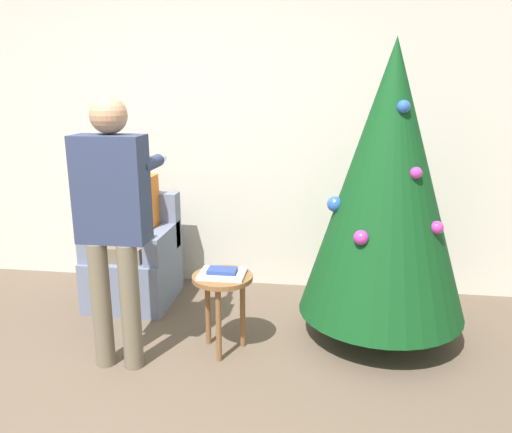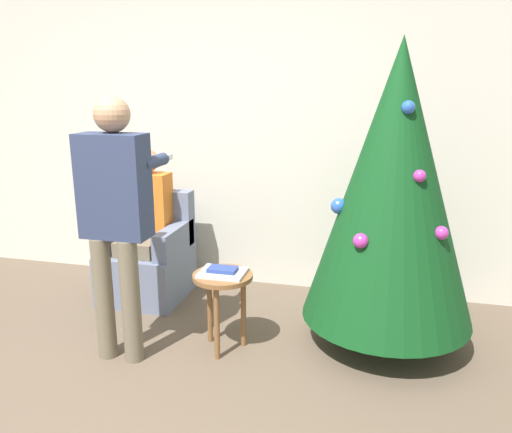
% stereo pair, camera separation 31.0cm
% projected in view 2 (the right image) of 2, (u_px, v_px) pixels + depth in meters
% --- Properties ---
extents(wall_back, '(8.00, 0.06, 2.70)m').
position_uv_depth(wall_back, '(230.00, 129.00, 4.21)').
color(wall_back, beige).
rests_on(wall_back, ground_plane).
extents(christmas_tree, '(1.11, 1.11, 2.00)m').
position_uv_depth(christmas_tree, '(394.00, 185.00, 3.16)').
color(christmas_tree, brown).
rests_on(christmas_tree, ground_plane).
extents(armchair, '(0.63, 0.64, 0.86)m').
position_uv_depth(armchair, '(148.00, 259.00, 4.14)').
color(armchair, slate).
rests_on(armchair, ground_plane).
extents(person_seated, '(0.36, 0.46, 1.22)m').
position_uv_depth(person_seated, '(145.00, 219.00, 4.03)').
color(person_seated, '#6B604C').
rests_on(person_seated, ground_plane).
extents(person_standing, '(0.43, 0.57, 1.65)m').
position_uv_depth(person_standing, '(115.00, 207.00, 3.04)').
color(person_standing, '#6B604C').
rests_on(person_standing, ground_plane).
extents(side_stool, '(0.39, 0.39, 0.53)m').
position_uv_depth(side_stool, '(223.00, 288.00, 3.24)').
color(side_stool, brown).
rests_on(side_stool, ground_plane).
extents(laptop, '(0.29, 0.23, 0.02)m').
position_uv_depth(laptop, '(223.00, 273.00, 3.22)').
color(laptop, silver).
rests_on(laptop, side_stool).
extents(book, '(0.18, 0.11, 0.02)m').
position_uv_depth(book, '(223.00, 269.00, 3.21)').
color(book, navy).
rests_on(book, laptop).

